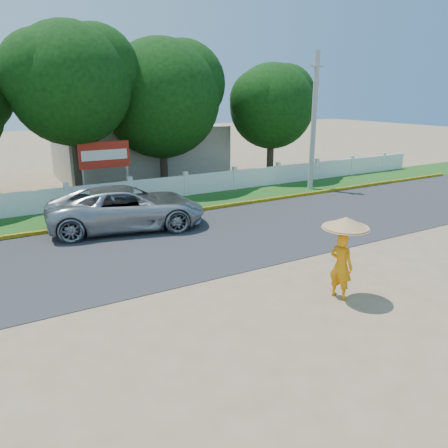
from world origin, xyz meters
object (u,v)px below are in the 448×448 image
object	(u,v)px
vehicle	(127,208)
monk_with_parasol	(343,246)
utility_pole	(314,123)
billboard	(105,158)

from	to	relation	value
vehicle	monk_with_parasol	world-z (taller)	monk_with_parasol
monk_with_parasol	vehicle	bearing A→B (deg)	108.25
utility_pole	billboard	distance (m)	11.18
monk_with_parasol	billboard	size ratio (longest dim) A/B	0.75
billboard	monk_with_parasol	bearing A→B (deg)	-80.62
vehicle	billboard	world-z (taller)	billboard
monk_with_parasol	billboard	world-z (taller)	billboard
utility_pole	monk_with_parasol	xyz separation A→B (m)	(-8.33, -10.85, -2.23)
utility_pole	billboard	xyz separation A→B (m)	(-10.63, 3.09, -1.53)
utility_pole	monk_with_parasol	world-z (taller)	utility_pole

